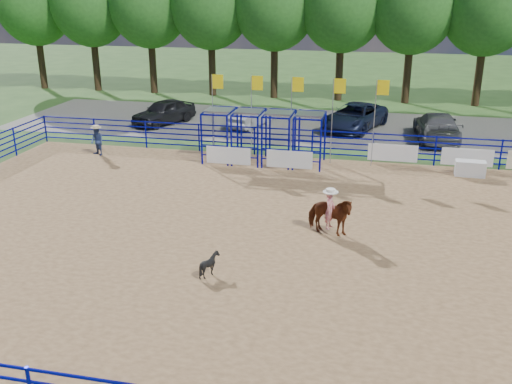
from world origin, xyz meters
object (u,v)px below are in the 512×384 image
Objects in this scene: calf at (210,264)px; spectator_cowboy at (97,140)px; car_b at (251,117)px; horse_and_rider at (330,212)px; car_c at (355,117)px; announcer_table at (470,168)px; car_d at (437,126)px; car_a at (164,112)px.

spectator_cowboy reaches higher than calf.
horse_and_rider is at bearing 128.66° from car_b.
car_b is at bearing 51.26° from spectator_cowboy.
spectator_cowboy is at bearing -125.97° from car_c.
announcer_table is 0.56× the size of horse_and_rider.
announcer_table is 14.84m from calf.
car_c is 4.97m from car_d.
calf is (-8.97, -11.82, 0.02)m from announcer_table.
spectator_cowboy is at bearing -70.98° from car_a.
car_a is at bearing -4.62° from car_d.
car_d is (4.69, -1.63, 0.02)m from car_c.
spectator_cowboy is 0.35× the size of car_a.
announcer_table is 9.84m from horse_and_rider.
spectator_cowboy reaches higher than car_a.
announcer_table is 9.91m from car_c.
car_d reaches higher than calf.
calf reaches higher than announcer_table.
horse_and_rider is 19.11m from car_a.
horse_and_rider is at bearing -70.27° from car_c.
car_c is (12.64, 8.65, -0.03)m from spectator_cowboy.
announcer_table is at bearing 96.45° from car_d.
horse_and_rider reaches higher than car_a.
calf is 0.14× the size of car_d.
horse_and_rider reaches higher than car_d.
spectator_cowboy is 7.57m from car_a.
car_a is (-11.92, 14.93, -0.09)m from horse_and_rider.
car_a is 11.95m from car_c.
announcer_table is 18.97m from car_a.
car_d is (7.92, 18.25, 0.41)m from calf.
car_b is (6.31, 7.86, -0.19)m from spectator_cowboy.
horse_and_rider is 16.04m from car_c.
announcer_table is 0.24× the size of car_c.
car_d is (11.03, -0.84, 0.17)m from car_b.
spectator_cowboy is at bearing -178.17° from announcer_table.
car_a is at bearing 84.37° from spectator_cowboy.
car_c is at bearing 34.37° from spectator_cowboy.
spectator_cowboy reaches higher than car_c.
car_d is (16.60, -0.51, 0.03)m from car_a.
calf is at bearing -127.19° from announcer_table.
car_d is (17.34, 7.02, -0.01)m from spectator_cowboy.
calf is at bearing -50.01° from spectator_cowboy.
car_c is at bearing 90.07° from horse_and_rider.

